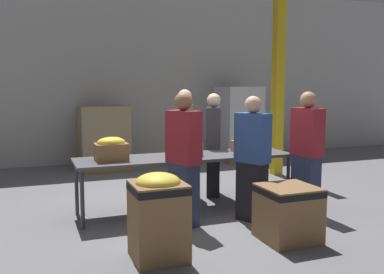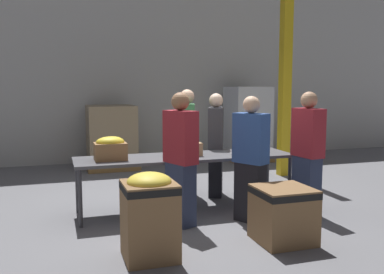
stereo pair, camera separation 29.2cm
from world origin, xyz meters
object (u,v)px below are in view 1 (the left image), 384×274
Objects in this scene: volunteer_4 at (213,145)px; banana_box_0 at (111,149)px; volunteer_3 at (252,160)px; pallet_stack_0 at (103,138)px; banana_box_1 at (185,147)px; sorting_table at (186,159)px; support_pillar at (278,70)px; banana_box_2 at (247,144)px; pallet_stack_1 at (239,124)px; donation_bin_0 at (158,214)px; volunteer_1 at (183,160)px; volunteer_2 at (307,153)px; volunteer_0 at (185,144)px; donation_bin_1 at (288,211)px.

banana_box_0 is at bearing -45.82° from volunteer_4.
banana_box_0 is at bearing 36.70° from volunteer_3.
banana_box_1 is at bearing -80.33° from pallet_stack_0.
sorting_table is at bearing -24.44° from volunteer_4.
volunteer_3 is at bearing -51.38° from banana_box_1.
support_pillar reaches higher than banana_box_0.
banana_box_2 is 0.83m from volunteer_3.
banana_box_1 is 1.00m from volunteer_3.
banana_box_0 is 0.24× the size of pallet_stack_1.
volunteer_3 is 0.40× the size of support_pillar.
volunteer_1 is at bearing 56.94° from donation_bin_0.
sorting_table is at bearing 1.28° from banana_box_0.
volunteer_1 is 4.02m from pallet_stack_0.
volunteer_4 is 2.59m from donation_bin_0.
support_pillar is 3.76m from pallet_stack_0.
volunteer_2 is at bearing 19.74° from donation_bin_0.
pallet_stack_0 is at bearing 150.09° from support_pillar.
volunteer_1 is (-0.25, -0.61, 0.10)m from sorting_table.
banana_box_0 is (-1.02, -0.02, 0.20)m from sorting_table.
pallet_stack_1 is at bearing -56.45° from volunteer_1.
sorting_table is 1.77× the size of pallet_stack_1.
volunteer_0 is 0.44m from volunteer_4.
donation_bin_0 is at bearing 88.13° from volunteer_3.
donation_bin_1 is (0.04, -0.76, -0.46)m from volunteer_3.
banana_box_0 is 0.93× the size of banana_box_1.
pallet_stack_0 is (0.26, 4.90, 0.18)m from donation_bin_0.
volunteer_2 is at bearing -104.42° from pallet_stack_1.
volunteer_0 is at bearing -15.22° from volunteer_3.
volunteer_0 is at bearing -83.96° from volunteer_4.
support_pillar is (3.30, 3.15, 1.54)m from donation_bin_0.
volunteer_4 is 1.22× the size of pallet_stack_0.
volunteer_0 is at bearing 100.42° from donation_bin_1.
volunteer_3 is 4.53m from pallet_stack_1.
donation_bin_1 is (0.91, -0.90, -0.48)m from volunteer_1.
banana_box_2 is at bearing 40.33° from donation_bin_0.
banana_box_2 is at bearing 50.79° from volunteer_4.
volunteer_2 reaches higher than banana_box_2.
volunteer_4 is 2.14m from donation_bin_1.
banana_box_1 is 1.80m from donation_bin_0.
volunteer_4 reaches higher than volunteer_3.
donation_bin_0 is (-0.83, -1.54, -0.41)m from banana_box_1.
volunteer_3 is at bearing -113.58° from banana_box_2.
donation_bin_1 is (1.49, 0.00, -0.13)m from donation_bin_0.
volunteer_0 is at bearing 34.62° from volunteer_2.
support_pillar is (1.52, 1.63, 1.13)m from banana_box_2.
banana_box_0 is at bearing 97.11° from donation_bin_0.
volunteer_4 is (-0.28, 0.57, -0.07)m from banana_box_2.
volunteer_4 is (-0.82, 1.25, -0.02)m from volunteer_2.
banana_box_2 is at bearing 0.47° from sorting_table.
sorting_table is 1.04m from banana_box_0.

